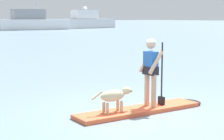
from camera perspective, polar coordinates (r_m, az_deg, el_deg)
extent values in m
plane|color=slate|center=(9.09, 3.99, -6.31)|extent=(400.00, 400.00, 0.00)
cube|color=#E55933|center=(9.07, 3.99, -6.00)|extent=(3.28, 1.02, 0.10)
ellipsoid|color=black|center=(10.10, 11.36, -4.70)|extent=(0.63, 0.71, 0.10)
cylinder|color=tan|center=(9.28, 5.22, -2.89)|extent=(0.12, 0.12, 0.79)
cylinder|color=tan|center=(9.08, 6.23, -3.14)|extent=(0.12, 0.12, 0.79)
cube|color=black|center=(9.10, 5.76, -0.07)|extent=(0.26, 0.38, 0.20)
cube|color=#2659A5|center=(9.08, 5.78, 1.10)|extent=(0.23, 0.36, 0.54)
sphere|color=tan|center=(9.04, 5.82, 3.86)|extent=(0.22, 0.22, 0.22)
ellipsoid|color=white|center=(9.04, 5.82, 4.24)|extent=(0.23, 0.23, 0.11)
cylinder|color=tan|center=(9.23, 5.04, 1.36)|extent=(0.42, 0.13, 0.54)
cylinder|color=tan|center=(8.93, 6.54, 1.12)|extent=(0.42, 0.13, 0.54)
cylinder|color=black|center=(9.34, 7.43, -0.56)|extent=(0.04, 0.04, 1.53)
cube|color=black|center=(9.46, 7.36, -4.54)|extent=(0.10, 0.19, 0.20)
ellipsoid|color=#CCB78C|center=(8.57, 0.10, -3.85)|extent=(0.64, 0.28, 0.26)
ellipsoid|color=#CCB78C|center=(8.76, 2.14, -3.07)|extent=(0.24, 0.18, 0.18)
ellipsoid|color=gray|center=(8.82, 2.73, -3.12)|extent=(0.13, 0.09, 0.08)
cylinder|color=#CCB78C|center=(8.35, -2.28, -3.82)|extent=(0.27, 0.08, 0.18)
cylinder|color=#CCB78C|center=(8.79, 0.85, -5.26)|extent=(0.07, 0.07, 0.25)
cylinder|color=#CCB78C|center=(8.66, 1.42, -5.46)|extent=(0.07, 0.07, 0.25)
cylinder|color=#CCB78C|center=(8.59, -1.23, -5.57)|extent=(0.07, 0.07, 0.25)
cylinder|color=#CCB78C|center=(8.46, -0.68, -5.77)|extent=(0.07, 0.07, 0.25)
cube|color=white|center=(67.90, -11.60, 6.64)|extent=(12.64, 4.35, 1.83)
cube|color=gray|center=(67.47, -12.35, 8.11)|extent=(5.78, 2.88, 1.70)
cylinder|color=silver|center=(67.47, -12.36, 8.41)|extent=(4.33, 0.58, 0.14)
cube|color=silver|center=(76.33, -3.44, 6.92)|extent=(13.11, 4.47, 1.86)
cube|color=silver|center=(75.77, -4.05, 8.26)|extent=(6.02, 2.75, 1.71)
ellipsoid|color=white|center=(75.79, -4.06, 9.17)|extent=(0.90, 0.90, 0.60)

